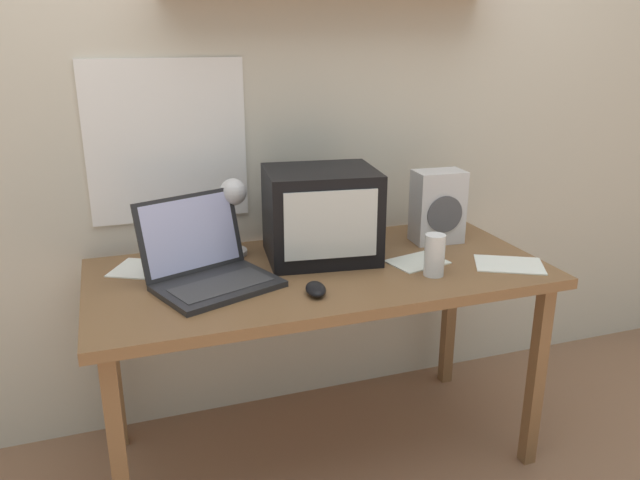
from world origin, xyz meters
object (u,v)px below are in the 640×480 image
object	(u,v)px
laptop	(206,263)
computer_mouse	(316,289)
desk_lamp	(232,207)
juice_glass	(434,257)
loose_paper_near_laptop	(417,262)
corner_desk	(320,287)
space_heater	(438,207)
crt_monitor	(321,214)
open_notebook	(509,264)
loose_paper_near_monitor	(150,269)

from	to	relation	value
laptop	computer_mouse	bearing A→B (deg)	-55.27
computer_mouse	desk_lamp	bearing A→B (deg)	112.70
juice_glass	computer_mouse	bearing A→B (deg)	-176.88
loose_paper_near_laptop	corner_desk	bearing A→B (deg)	170.99
juice_glass	loose_paper_near_laptop	xyz separation A→B (m)	(0.00, 0.12, -0.06)
space_heater	crt_monitor	bearing A→B (deg)	-174.03
juice_glass	open_notebook	size ratio (longest dim) A/B	0.50
crt_monitor	loose_paper_near_monitor	distance (m)	0.60
crt_monitor	computer_mouse	bearing A→B (deg)	-104.62
desk_lamp	loose_paper_near_monitor	distance (m)	0.34
laptop	desk_lamp	bearing A→B (deg)	35.87
corner_desk	laptop	bearing A→B (deg)	179.34
loose_paper_near_laptop	computer_mouse	bearing A→B (deg)	-160.96
space_heater	loose_paper_near_monitor	world-z (taller)	space_heater
space_heater	juice_glass	bearing A→B (deg)	-117.02
computer_mouse	loose_paper_near_laptop	xyz separation A→B (m)	(0.41, 0.14, -0.01)
computer_mouse	loose_paper_near_monitor	world-z (taller)	computer_mouse
juice_glass	space_heater	xyz separation A→B (m)	(0.18, 0.30, 0.07)
loose_paper_near_monitor	juice_glass	bearing A→B (deg)	-21.94
open_notebook	loose_paper_near_laptop	bearing A→B (deg)	156.17
computer_mouse	open_notebook	xyz separation A→B (m)	(0.69, 0.02, -0.01)
crt_monitor	open_notebook	world-z (taller)	crt_monitor
laptop	space_heater	world-z (taller)	space_heater
corner_desk	juice_glass	bearing A→B (deg)	-27.84
space_heater	loose_paper_near_laptop	distance (m)	0.28
crt_monitor	loose_paper_near_laptop	distance (m)	0.37
loose_paper_near_monitor	space_heater	bearing A→B (deg)	-2.46
space_heater	loose_paper_near_monitor	xyz separation A→B (m)	(-1.04, 0.04, -0.13)
corner_desk	crt_monitor	bearing A→B (deg)	69.28
crt_monitor	laptop	world-z (taller)	crt_monitor
crt_monitor	space_heater	world-z (taller)	crt_monitor
open_notebook	juice_glass	bearing A→B (deg)	179.24
crt_monitor	laptop	xyz separation A→B (m)	(-0.41, -0.10, -0.09)
juice_glass	crt_monitor	bearing A→B (deg)	135.59
crt_monitor	open_notebook	distance (m)	0.66
corner_desk	laptop	size ratio (longest dim) A/B	3.41
open_notebook	loose_paper_near_laptop	xyz separation A→B (m)	(-0.28, 0.12, 0.00)
crt_monitor	laptop	bearing A→B (deg)	-158.66
crt_monitor	space_heater	xyz separation A→B (m)	(0.46, 0.02, -0.02)
laptop	loose_paper_near_monitor	distance (m)	0.24
space_heater	loose_paper_near_monitor	size ratio (longest dim) A/B	0.92
laptop	juice_glass	xyz separation A→B (m)	(0.70, -0.18, -0.00)
desk_lamp	computer_mouse	bearing A→B (deg)	-77.00
corner_desk	computer_mouse	xyz separation A→B (m)	(-0.08, -0.19, 0.08)
crt_monitor	laptop	size ratio (longest dim) A/B	0.92
space_heater	corner_desk	bearing A→B (deg)	-162.30
loose_paper_near_laptop	crt_monitor	bearing A→B (deg)	151.14
crt_monitor	juice_glass	xyz separation A→B (m)	(0.29, -0.28, -0.09)
desk_lamp	loose_paper_near_laptop	size ratio (longest dim) A/B	1.33
crt_monitor	computer_mouse	world-z (taller)	crt_monitor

